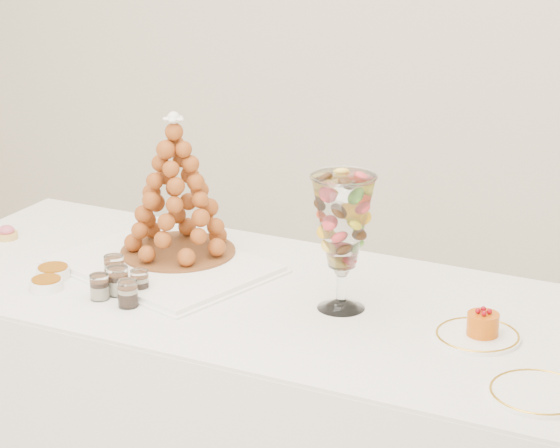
% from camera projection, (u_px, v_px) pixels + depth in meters
% --- Properties ---
extents(buffet_table, '(2.06, 0.87, 0.77)m').
position_uv_depth(buffet_table, '(269.00, 428.00, 2.93)').
color(buffet_table, white).
rests_on(buffet_table, ground).
extents(lace_tray, '(0.64, 0.55, 0.02)m').
position_uv_depth(lace_tray, '(163.00, 265.00, 2.97)').
color(lace_tray, white).
rests_on(lace_tray, buffet_table).
extents(macaron_vase, '(0.16, 0.16, 0.34)m').
position_uv_depth(macaron_vase, '(343.00, 223.00, 2.65)').
color(macaron_vase, white).
rests_on(macaron_vase, buffet_table).
extents(cake_plate, '(0.20, 0.20, 0.01)m').
position_uv_depth(cake_plate, '(477.00, 336.00, 2.56)').
color(cake_plate, white).
rests_on(cake_plate, buffet_table).
extents(spare_plate, '(0.21, 0.21, 0.01)m').
position_uv_depth(spare_plate, '(539.00, 393.00, 2.29)').
color(spare_plate, white).
rests_on(spare_plate, buffet_table).
extents(pink_tart, '(0.06, 0.06, 0.04)m').
position_uv_depth(pink_tart, '(7.00, 233.00, 3.19)').
color(pink_tart, tan).
rests_on(pink_tart, buffet_table).
extents(verrine_a, '(0.06, 0.06, 0.07)m').
position_uv_depth(verrine_a, '(114.00, 269.00, 2.88)').
color(verrine_a, white).
rests_on(verrine_a, buffet_table).
extents(verrine_b, '(0.06, 0.06, 0.07)m').
position_uv_depth(verrine_b, '(118.00, 281.00, 2.79)').
color(verrine_b, white).
rests_on(verrine_b, buffet_table).
extents(verrine_c, '(0.06, 0.06, 0.06)m').
position_uv_depth(verrine_c, '(140.00, 282.00, 2.80)').
color(verrine_c, white).
rests_on(verrine_c, buffet_table).
extents(verrine_d, '(0.05, 0.05, 0.07)m').
position_uv_depth(verrine_d, '(100.00, 287.00, 2.77)').
color(verrine_d, white).
rests_on(verrine_d, buffet_table).
extents(verrine_e, '(0.05, 0.05, 0.07)m').
position_uv_depth(verrine_e, '(128.00, 294.00, 2.72)').
color(verrine_e, white).
rests_on(verrine_e, buffet_table).
extents(ramekin_back, '(0.09, 0.09, 0.03)m').
position_uv_depth(ramekin_back, '(53.00, 273.00, 2.91)').
color(ramekin_back, white).
rests_on(ramekin_back, buffet_table).
extents(ramekin_front, '(0.09, 0.09, 0.03)m').
position_uv_depth(ramekin_front, '(47.00, 285.00, 2.83)').
color(ramekin_front, white).
rests_on(ramekin_front, buffet_table).
extents(croquembouche, '(0.32, 0.32, 0.40)m').
position_uv_depth(croquembouche, '(176.00, 186.00, 2.98)').
color(croquembouche, brown).
rests_on(croquembouche, lace_tray).
extents(mousse_cake, '(0.08, 0.08, 0.07)m').
position_uv_depth(mousse_cake, '(483.00, 324.00, 2.54)').
color(mousse_cake, '#C45309').
rests_on(mousse_cake, cake_plate).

